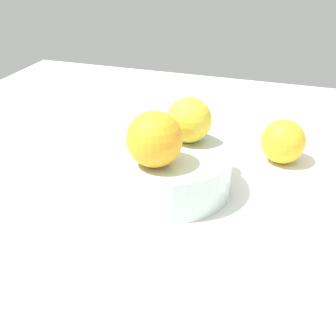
% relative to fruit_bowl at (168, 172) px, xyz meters
% --- Properties ---
extents(ground_plane, '(1.10, 1.10, 0.02)m').
position_rel_fruit_bowl_xyz_m(ground_plane, '(0.00, 0.00, -0.04)').
color(ground_plane, white).
extents(fruit_bowl, '(0.18, 0.18, 0.06)m').
position_rel_fruit_bowl_xyz_m(fruit_bowl, '(0.00, 0.00, 0.00)').
color(fruit_bowl, silver).
rests_on(fruit_bowl, ground_plane).
extents(orange_in_bowl_0, '(0.07, 0.07, 0.07)m').
position_rel_fruit_bowl_xyz_m(orange_in_bowl_0, '(0.04, -0.01, 0.07)').
color(orange_in_bowl_0, '#F9A823').
rests_on(orange_in_bowl_0, fruit_bowl).
extents(orange_in_bowl_1, '(0.07, 0.07, 0.07)m').
position_rel_fruit_bowl_xyz_m(orange_in_bowl_1, '(-0.05, 0.02, 0.06)').
color(orange_in_bowl_1, yellow).
rests_on(orange_in_bowl_1, fruit_bowl).
extents(orange_loose_0, '(0.07, 0.07, 0.07)m').
position_rel_fruit_bowl_xyz_m(orange_loose_0, '(-0.14, 0.14, 0.01)').
color(orange_loose_0, yellow).
rests_on(orange_loose_0, ground_plane).
extents(folded_napkin, '(0.13, 0.13, 0.00)m').
position_rel_fruit_bowl_xyz_m(folded_napkin, '(-0.26, -0.15, -0.03)').
color(folded_napkin, silver).
rests_on(folded_napkin, ground_plane).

